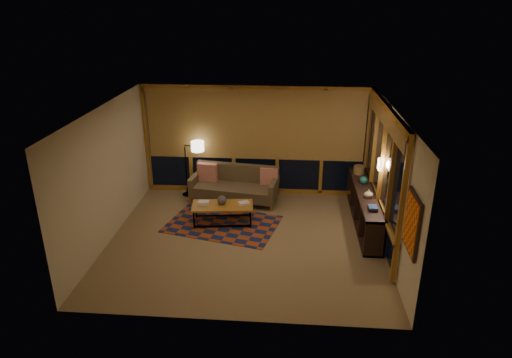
# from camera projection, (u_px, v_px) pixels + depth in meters

# --- Properties ---
(floor) EXTENTS (5.50, 5.00, 0.01)m
(floor) POSITION_uv_depth(u_px,v_px,m) (246.00, 240.00, 9.32)
(floor) COLOR #A28259
(floor) RESTS_ON ground
(ceiling) EXTENTS (5.50, 5.00, 0.01)m
(ceiling) POSITION_uv_depth(u_px,v_px,m) (245.00, 110.00, 8.30)
(ceiling) COLOR white
(ceiling) RESTS_ON walls
(walls) EXTENTS (5.51, 5.01, 2.70)m
(walls) POSITION_uv_depth(u_px,v_px,m) (245.00, 178.00, 8.81)
(walls) COLOR beige
(walls) RESTS_ON floor
(window_wall_back) EXTENTS (5.30, 0.16, 2.60)m
(window_wall_back) POSITION_uv_depth(u_px,v_px,m) (255.00, 141.00, 11.06)
(window_wall_back) COLOR #B27B2A
(window_wall_back) RESTS_ON walls
(window_wall_right) EXTENTS (0.16, 3.70, 2.60)m
(window_wall_right) POSITION_uv_depth(u_px,v_px,m) (381.00, 171.00, 9.17)
(window_wall_right) COLOR #B27B2A
(window_wall_right) RESTS_ON walls
(wall_art) EXTENTS (0.06, 0.74, 0.94)m
(wall_art) POSITION_uv_depth(u_px,v_px,m) (412.00, 223.00, 6.87)
(wall_art) COLOR red
(wall_art) RESTS_ON walls
(wall_sconce) EXTENTS (0.12, 0.18, 0.22)m
(wall_sconce) POSITION_uv_depth(u_px,v_px,m) (380.00, 164.00, 8.96)
(wall_sconce) COLOR white
(wall_sconce) RESTS_ON walls
(sofa) EXTENTS (2.14, 1.12, 0.84)m
(sofa) POSITION_uv_depth(u_px,v_px,m) (234.00, 185.00, 10.90)
(sofa) COLOR brown
(sofa) RESTS_ON floor
(pillow_left) EXTENTS (0.49, 0.23, 0.47)m
(pillow_left) POSITION_uv_depth(u_px,v_px,m) (208.00, 172.00, 11.07)
(pillow_left) COLOR red
(pillow_left) RESTS_ON sofa
(pillow_right) EXTENTS (0.42, 0.15, 0.42)m
(pillow_right) POSITION_uv_depth(u_px,v_px,m) (269.00, 176.00, 10.86)
(pillow_right) COLOR red
(pillow_right) RESTS_ON sofa
(area_rug) EXTENTS (2.62, 2.05, 0.01)m
(area_rug) POSITION_uv_depth(u_px,v_px,m) (223.00, 224.00, 9.94)
(area_rug) COLOR #9A401B
(area_rug) RESTS_ON floor
(coffee_table) EXTENTS (1.37, 0.74, 0.44)m
(coffee_table) POSITION_uv_depth(u_px,v_px,m) (223.00, 214.00, 9.92)
(coffee_table) COLOR #B27B2A
(coffee_table) RESTS_ON floor
(book_stack_a) EXTENTS (0.25, 0.20, 0.07)m
(book_stack_a) POSITION_uv_depth(u_px,v_px,m) (203.00, 203.00, 9.83)
(book_stack_a) COLOR silver
(book_stack_a) RESTS_ON coffee_table
(book_stack_b) EXTENTS (0.32, 0.29, 0.05)m
(book_stack_b) POSITION_uv_depth(u_px,v_px,m) (244.00, 203.00, 9.86)
(book_stack_b) COLOR silver
(book_stack_b) RESTS_ON coffee_table
(ceramic_pot) EXTENTS (0.24, 0.24, 0.20)m
(ceramic_pot) POSITION_uv_depth(u_px,v_px,m) (222.00, 200.00, 9.83)
(ceramic_pot) COLOR black
(ceramic_pot) RESTS_ON coffee_table
(floor_lamp) EXTENTS (0.51, 0.37, 1.42)m
(floor_lamp) POSITION_uv_depth(u_px,v_px,m) (186.00, 168.00, 11.16)
(floor_lamp) COLOR black
(floor_lamp) RESTS_ON floor
(bookshelf) EXTENTS (0.40, 3.01, 0.75)m
(bookshelf) POSITION_uv_depth(u_px,v_px,m) (364.00, 206.00, 9.92)
(bookshelf) COLOR #33221C
(bookshelf) RESTS_ON floor
(basket) EXTENTS (0.29, 0.29, 0.19)m
(basket) POSITION_uv_depth(u_px,v_px,m) (359.00, 170.00, 10.65)
(basket) COLOR olive
(basket) RESTS_ON bookshelf
(teal_bowl) EXTENTS (0.20, 0.20, 0.18)m
(teal_bowl) POSITION_uv_depth(u_px,v_px,m) (364.00, 180.00, 10.08)
(teal_bowl) COLOR #1A665D
(teal_bowl) RESTS_ON bookshelf
(vase) EXTENTS (0.22, 0.22, 0.19)m
(vase) POSITION_uv_depth(u_px,v_px,m) (369.00, 194.00, 9.38)
(vase) COLOR tan
(vase) RESTS_ON bookshelf
(shelf_book_stack) EXTENTS (0.22, 0.28, 0.08)m
(shelf_book_stack) POSITION_uv_depth(u_px,v_px,m) (373.00, 208.00, 8.88)
(shelf_book_stack) COLOR silver
(shelf_book_stack) RESTS_ON bookshelf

